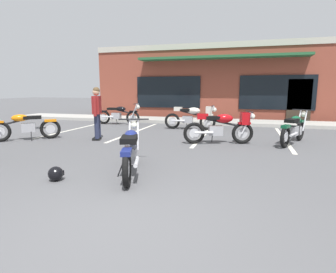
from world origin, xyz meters
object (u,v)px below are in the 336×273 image
motorcycle_foreground_classic (131,150)px  person_in_black_shirt (97,110)px  motorcycle_blue_standard (118,114)px  motorcycle_red_sportbike (193,116)px  motorcycle_orange_scrambler (222,126)px  helmet_on_pavement (56,174)px  motorcycle_green_cafe_racer (25,126)px  motorcycle_black_cruiser (294,128)px

motorcycle_foreground_classic → person_in_black_shirt: person_in_black_shirt is taller
motorcycle_foreground_classic → motorcycle_blue_standard: (-3.59, 6.77, 0.00)m
motorcycle_red_sportbike → motorcycle_orange_scrambler: size_ratio=1.02×
motorcycle_blue_standard → helmet_on_pavement: bearing=-71.8°
motorcycle_blue_standard → person_in_black_shirt: bearing=-73.4°
person_in_black_shirt → helmet_on_pavement: (1.34, -3.75, -0.82)m
motorcycle_green_cafe_racer → person_in_black_shirt: 2.36m
motorcycle_red_sportbike → helmet_on_pavement: 6.99m
motorcycle_black_cruiser → motorcycle_green_cafe_racer: same height
motorcycle_black_cruiser → motorcycle_orange_scrambler: bearing=-164.1°
motorcycle_foreground_classic → motorcycle_orange_scrambler: size_ratio=0.99×
motorcycle_black_cruiser → helmet_on_pavement: size_ratio=7.58×
motorcycle_red_sportbike → motorcycle_blue_standard: (-3.59, 0.65, -0.07)m
helmet_on_pavement → motorcycle_black_cruiser: bearing=46.4°
motorcycle_green_cafe_racer → helmet_on_pavement: motorcycle_green_cafe_racer is taller
person_in_black_shirt → motorcycle_foreground_classic: bearing=-50.6°
motorcycle_green_cafe_racer → helmet_on_pavement: (3.55, -3.08, -0.33)m
motorcycle_black_cruiser → helmet_on_pavement: (-4.57, -4.80, -0.33)m
motorcycle_orange_scrambler → person_in_black_shirt: person_in_black_shirt is taller
motorcycle_red_sportbike → motorcycle_black_cruiser: (3.45, -2.08, -0.07)m
motorcycle_red_sportbike → motorcycle_black_cruiser: bearing=-31.1°
motorcycle_foreground_classic → motorcycle_green_cafe_racer: same height
person_in_black_shirt → motorcycle_green_cafe_racer: bearing=-163.1°
motorcycle_black_cruiser → motorcycle_green_cafe_racer: 8.30m
motorcycle_red_sportbike → motorcycle_green_cafe_racer: 6.02m
motorcycle_blue_standard → motorcycle_foreground_classic: bearing=-62.1°
motorcycle_blue_standard → motorcycle_green_cafe_racer: size_ratio=1.21×
motorcycle_red_sportbike → motorcycle_blue_standard: size_ratio=1.00×
motorcycle_foreground_classic → motorcycle_black_cruiser: same height
motorcycle_orange_scrambler → motorcycle_blue_standard: bearing=146.5°
motorcycle_blue_standard → motorcycle_orange_scrambler: 6.00m
motorcycle_orange_scrambler → helmet_on_pavement: bearing=-121.0°
motorcycle_black_cruiser → helmet_on_pavement: 6.64m
motorcycle_foreground_classic → motorcycle_red_sportbike: 6.12m
motorcycle_black_cruiser → motorcycle_blue_standard: (-7.04, 2.73, 0.00)m
motorcycle_green_cafe_racer → motorcycle_orange_scrambler: bearing=10.6°
motorcycle_black_cruiser → motorcycle_blue_standard: same height
motorcycle_green_cafe_racer → motorcycle_orange_scrambler: (6.08, 1.14, 0.07)m
motorcycle_blue_standard → person_in_black_shirt: person_in_black_shirt is taller
motorcycle_green_cafe_racer → motorcycle_orange_scrambler: size_ratio=0.85×
motorcycle_red_sportbike → motorcycle_green_cafe_racer: same height
helmet_on_pavement → motorcycle_foreground_classic: bearing=34.3°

